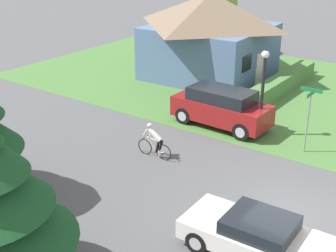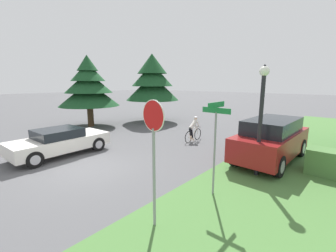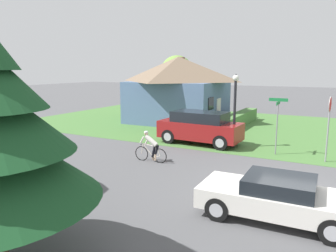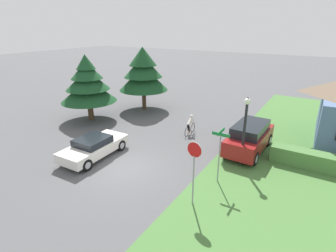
{
  "view_description": "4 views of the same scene",
  "coord_description": "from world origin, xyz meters",
  "px_view_note": "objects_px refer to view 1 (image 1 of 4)",
  "views": [
    {
      "loc": [
        -12.85,
        -4.29,
        8.69
      ],
      "look_at": [
        0.79,
        5.57,
        1.59
      ],
      "focal_mm": 50.0,
      "sensor_mm": 36.0,
      "label": 1
    },
    {
      "loc": [
        8.08,
        -4.29,
        3.39
      ],
      "look_at": [
        0.75,
        4.2,
        1.2
      ],
      "focal_mm": 24.0,
      "sensor_mm": 36.0,
      "label": 2
    },
    {
      "loc": [
        -11.65,
        -1.36,
        4.27
      ],
      "look_at": [
        0.5,
        5.21,
        1.83
      ],
      "focal_mm": 35.0,
      "sensor_mm": 36.0,
      "label": 3
    },
    {
      "loc": [
        8.83,
        -9.71,
        7.47
      ],
      "look_at": [
        0.8,
        3.34,
        1.59
      ],
      "focal_mm": 28.0,
      "sensor_mm": 36.0,
      "label": 4
    }
  ],
  "objects_px": {
    "parked_suv_right": "(221,107)",
    "deciduous_tree_right": "(215,2)",
    "street_lamp": "(263,82)",
    "street_name_sign": "(309,109)",
    "sedan_left_lane": "(257,236)",
    "cottage_house": "(210,34)",
    "cyclist": "(155,141)"
  },
  "relations": [
    {
      "from": "cyclist",
      "to": "parked_suv_right",
      "type": "distance_m",
      "value": 4.49
    },
    {
      "from": "cottage_house",
      "to": "cyclist",
      "type": "bearing_deg",
      "value": -161.48
    },
    {
      "from": "sedan_left_lane",
      "to": "parked_suv_right",
      "type": "relative_size",
      "value": 0.93
    },
    {
      "from": "street_name_sign",
      "to": "cottage_house",
      "type": "bearing_deg",
      "value": 51.69
    },
    {
      "from": "parked_suv_right",
      "to": "street_name_sign",
      "type": "bearing_deg",
      "value": 176.82
    },
    {
      "from": "parked_suv_right",
      "to": "street_lamp",
      "type": "relative_size",
      "value": 1.18
    },
    {
      "from": "cyclist",
      "to": "street_lamp",
      "type": "relative_size",
      "value": 0.42
    },
    {
      "from": "cottage_house",
      "to": "sedan_left_lane",
      "type": "relative_size",
      "value": 1.73
    },
    {
      "from": "street_name_sign",
      "to": "deciduous_tree_right",
      "type": "xyz_separation_m",
      "value": [
        12.47,
        11.89,
        1.83
      ]
    },
    {
      "from": "cottage_house",
      "to": "cyclist",
      "type": "relative_size",
      "value": 4.53
    },
    {
      "from": "cottage_house",
      "to": "street_lamp",
      "type": "height_order",
      "value": "cottage_house"
    },
    {
      "from": "cottage_house",
      "to": "sedan_left_lane",
      "type": "distance_m",
      "value": 17.97
    },
    {
      "from": "parked_suv_right",
      "to": "deciduous_tree_right",
      "type": "xyz_separation_m",
      "value": [
        12.09,
        7.62,
        2.83
      ]
    },
    {
      "from": "parked_suv_right",
      "to": "deciduous_tree_right",
      "type": "bearing_deg",
      "value": -55.94
    },
    {
      "from": "parked_suv_right",
      "to": "cottage_house",
      "type": "bearing_deg",
      "value": -53.01
    },
    {
      "from": "parked_suv_right",
      "to": "street_lamp",
      "type": "distance_m",
      "value": 2.53
    },
    {
      "from": "sedan_left_lane",
      "to": "street_name_sign",
      "type": "relative_size",
      "value": 1.54
    },
    {
      "from": "cottage_house",
      "to": "parked_suv_right",
      "type": "relative_size",
      "value": 1.6
    },
    {
      "from": "street_name_sign",
      "to": "deciduous_tree_right",
      "type": "bearing_deg",
      "value": 43.64
    },
    {
      "from": "cyclist",
      "to": "deciduous_tree_right",
      "type": "relative_size",
      "value": 0.3
    },
    {
      "from": "cyclist",
      "to": "street_lamp",
      "type": "bearing_deg",
      "value": -120.21
    },
    {
      "from": "sedan_left_lane",
      "to": "deciduous_tree_right",
      "type": "bearing_deg",
      "value": -58.04
    },
    {
      "from": "street_name_sign",
      "to": "deciduous_tree_right",
      "type": "distance_m",
      "value": 17.32
    },
    {
      "from": "cottage_house",
      "to": "deciduous_tree_right",
      "type": "xyz_separation_m",
      "value": [
        5.33,
        2.86,
        1.09
      ]
    },
    {
      "from": "street_name_sign",
      "to": "sedan_left_lane",
      "type": "bearing_deg",
      "value": -169.49
    },
    {
      "from": "parked_suv_right",
      "to": "street_lamp",
      "type": "height_order",
      "value": "street_lamp"
    },
    {
      "from": "street_lamp",
      "to": "cottage_house",
      "type": "bearing_deg",
      "value": 45.31
    },
    {
      "from": "cyclist",
      "to": "street_lamp",
      "type": "distance_m",
      "value": 5.53
    },
    {
      "from": "cottage_house",
      "to": "street_name_sign",
      "type": "relative_size",
      "value": 2.67
    },
    {
      "from": "cottage_house",
      "to": "street_lamp",
      "type": "bearing_deg",
      "value": -136.7
    },
    {
      "from": "cyclist",
      "to": "street_name_sign",
      "type": "bearing_deg",
      "value": -141.3
    },
    {
      "from": "sedan_left_lane",
      "to": "street_name_sign",
      "type": "distance_m",
      "value": 7.62
    }
  ]
}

